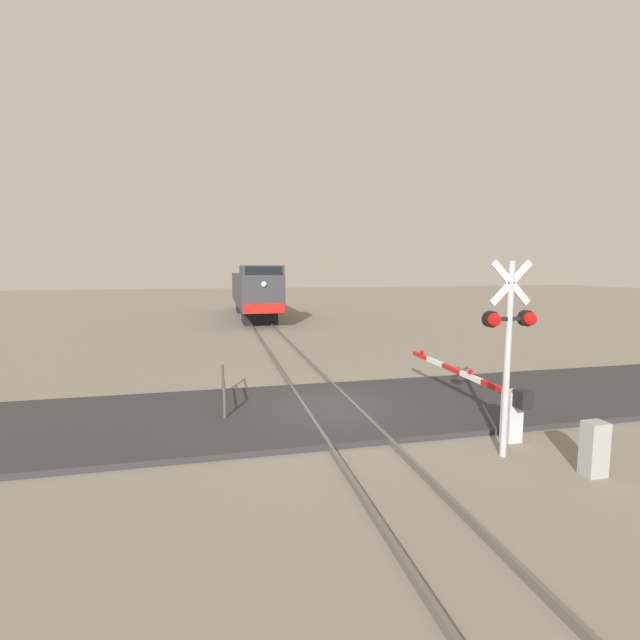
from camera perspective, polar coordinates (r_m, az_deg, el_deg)
The scene contains 9 objects.
ground_plane at distance 13.05m, azimuth 1.44°, elevation -11.48°, with size 160.00×160.00×0.00m, color gray.
rail_track_left at distance 12.87m, azimuth -1.71°, elevation -11.39°, with size 0.08×80.00×0.15m, color #59544C.
rail_track_right at distance 13.21m, azimuth 4.51°, elevation -10.92°, with size 0.08×80.00×0.15m, color #59544C.
road_surface at distance 13.02m, azimuth 1.44°, elevation -11.19°, with size 36.00×5.30×0.14m, color #2D2D30.
locomotive at distance 37.60m, azimuth -8.36°, elevation 3.66°, with size 2.83×16.65×4.21m.
crossing_signal at distance 10.24m, azimuth 22.76°, elevation -1.84°, with size 1.18×0.33×4.22m.
crossing_gate at distance 12.20m, azimuth 21.02°, elevation -9.17°, with size 0.36×5.89×1.32m.
utility_cabinet at distance 10.60m, azimuth 31.34°, elevation -13.72°, with size 0.42×0.34×1.08m, color #999993.
guard_railing at distance 13.58m, azimuth -12.09°, elevation -8.15°, with size 0.08×2.95×0.95m.
Camera 1 is at (-3.13, -12.00, 4.05)m, focal length 25.34 mm.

